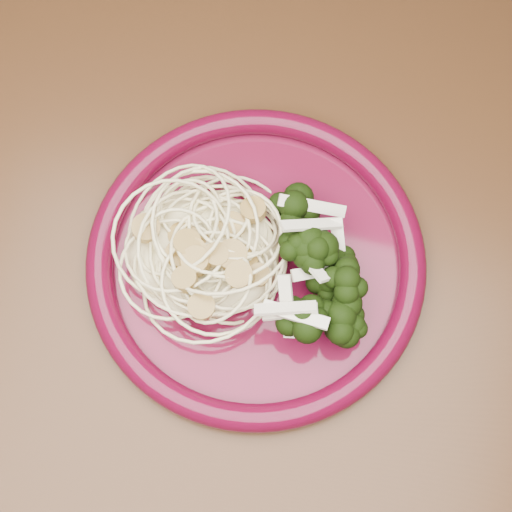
% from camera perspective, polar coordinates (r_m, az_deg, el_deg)
% --- Properties ---
extents(dining_table, '(1.20, 0.80, 0.75)m').
position_cam_1_polar(dining_table, '(0.69, 4.80, -9.91)').
color(dining_table, '#472814').
rests_on(dining_table, ground).
extents(dinner_plate, '(0.32, 0.32, 0.02)m').
position_cam_1_polar(dinner_plate, '(0.60, -0.00, -0.30)').
color(dinner_plate, '#550B23').
rests_on(dinner_plate, dining_table).
extents(spaghetti_pile, '(0.15, 0.13, 0.03)m').
position_cam_1_polar(spaghetti_pile, '(0.60, -4.40, 0.59)').
color(spaghetti_pile, '#F2E8AF').
rests_on(spaghetti_pile, dinner_plate).
extents(scallop_cluster, '(0.13, 0.13, 0.04)m').
position_cam_1_polar(scallop_cluster, '(0.57, -4.65, 1.82)').
color(scallop_cluster, '#AD8A40').
rests_on(scallop_cluster, spaghetti_pile).
extents(broccoli_pile, '(0.10, 0.15, 0.05)m').
position_cam_1_polar(broccoli_pile, '(0.58, 5.50, -0.31)').
color(broccoli_pile, black).
rests_on(broccoli_pile, dinner_plate).
extents(onion_garnish, '(0.07, 0.10, 0.05)m').
position_cam_1_polar(onion_garnish, '(0.56, 5.78, 0.75)').
color(onion_garnish, '#EDE6CB').
rests_on(onion_garnish, broccoli_pile).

